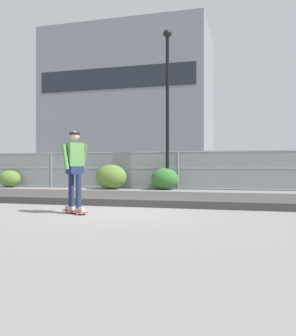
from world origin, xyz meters
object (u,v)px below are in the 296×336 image
Objects in this scene: shrub_center at (111,177)px; skateboard at (75,211)px; skater at (75,165)px; parked_car_near at (151,171)px; parked_car_mid at (260,171)px; shrub_right at (165,179)px; street_lamp at (167,92)px; shrub_left at (10,179)px.

skateboard is at bearing -74.15° from shrub_center.
parked_car_near is at bearing 97.04° from skater.
skateboard is at bearing -82.96° from parked_car_near.
skateboard is at bearing 56.31° from skater.
parked_car_mid is at bearing -2.47° from parked_car_near.
parked_car_near reaches higher than shrub_right.
shrub_center is at bearing -150.17° from parked_car_mid.
street_lamp is (0.18, 9.34, 3.56)m from skater.
street_lamp reaches higher than parked_car_mid.
skateboard is 0.18× the size of parked_car_mid.
parked_car_near is at bearing 78.12° from shrub_center.
shrub_left is at bearing -163.04° from parked_car_mid.
street_lamp is at bearing 88.89° from skateboard.
parked_car_near reaches higher than shrub_left.
parked_car_mid is 3.32× the size of shrub_right.
street_lamp is 6.50× the size of shrub_left.
shrub_center is at bearing 105.85° from skateboard.
street_lamp reaches higher than skateboard.
skater is 0.41× the size of parked_car_near.
street_lamp reaches higher than shrub_right.
parked_car_near is 4.38m from shrub_right.
parked_car_mid is (6.16, -0.27, 0.00)m from parked_car_near.
parked_car_mid reaches higher than shrub_center.
parked_car_mid is 3.75× the size of shrub_left.
shrub_center is at bearing -1.24° from shrub_left.
skateboard is 0.59× the size of shrub_right.
street_lamp reaches higher than skater.
skater is at bearing -90.35° from shrub_right.
parked_car_near is 3.35× the size of shrub_right.
shrub_right reaches higher than skateboard.
parked_car_near is at bearing 112.90° from shrub_right.
shrub_center is at bearing -101.88° from parked_car_near.
skateboard is 10.42m from street_lamp.
skateboard is 12.37m from shrub_left.
shrub_left reaches higher than skateboard.
shrub_center is at bearing -173.56° from shrub_right.
parked_car_near is 3.78× the size of shrub_left.
shrub_center reaches higher than skateboard.
shrub_left is (-8.36, 9.12, 0.40)m from skateboard.
skateboard is at bearing -47.49° from shrub_left.
skateboard is 0.10× the size of street_lamp.
shrub_right is at bearing 1.15° from shrub_left.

